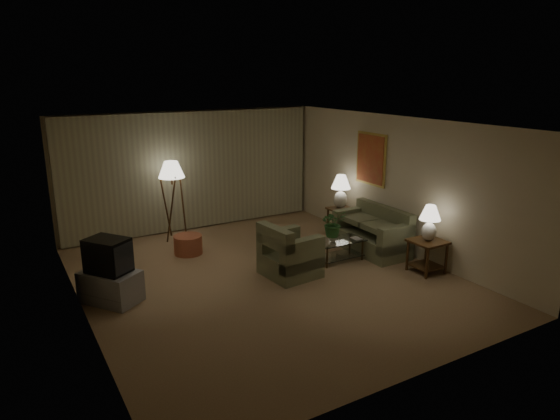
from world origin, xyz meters
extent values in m
plane|color=#9F8358|center=(0.00, 0.00, 0.00)|extent=(7.00, 7.00, 0.00)
cube|color=beige|center=(0.00, 3.50, 1.35)|extent=(6.00, 0.04, 2.70)
cube|color=beige|center=(-3.00, 0.00, 1.35)|extent=(0.04, 7.00, 2.70)
cube|color=beige|center=(3.00, 0.00, 1.35)|extent=(0.04, 7.00, 2.70)
cube|color=white|center=(0.00, 0.00, 2.70)|extent=(6.00, 7.00, 0.04)
cube|color=#A8A882|center=(0.00, 3.42, 1.35)|extent=(5.85, 0.12, 2.65)
cube|color=gold|center=(2.98, 0.80, 1.75)|extent=(0.03, 0.90, 1.10)
cube|color=#B13520|center=(2.95, 0.80, 1.75)|extent=(0.02, 0.80, 1.00)
cube|color=#6A714F|center=(2.50, 0.13, 0.19)|extent=(1.63, 0.85, 0.38)
cube|color=#6A714F|center=(0.44, -0.10, 0.20)|extent=(1.05, 1.01, 0.40)
cube|color=#3A2110|center=(2.65, -1.22, 0.58)|extent=(0.58, 0.58, 0.04)
cube|color=#3A2110|center=(2.65, -1.22, 0.12)|extent=(0.49, 0.49, 0.02)
cylinder|color=#3A2110|center=(2.41, -1.46, 0.28)|extent=(0.05, 0.05, 0.56)
cylinder|color=#3A2110|center=(2.41, -0.98, 0.28)|extent=(0.05, 0.05, 0.56)
cylinder|color=#3A2110|center=(2.89, -1.46, 0.28)|extent=(0.05, 0.05, 0.56)
cylinder|color=#3A2110|center=(2.89, -0.98, 0.28)|extent=(0.05, 0.05, 0.56)
cube|color=#3A2110|center=(2.65, 1.38, 0.58)|extent=(0.51, 0.43, 0.04)
cube|color=#3A2110|center=(2.65, 1.38, 0.12)|extent=(0.44, 0.37, 0.02)
cylinder|color=#3A2110|center=(2.44, 1.21, 0.28)|extent=(0.05, 0.05, 0.56)
cylinder|color=#3A2110|center=(2.44, 1.54, 0.28)|extent=(0.05, 0.05, 0.56)
cylinder|color=#3A2110|center=(2.86, 1.21, 0.28)|extent=(0.05, 0.05, 0.56)
cylinder|color=#3A2110|center=(2.86, 1.54, 0.28)|extent=(0.05, 0.05, 0.56)
ellipsoid|color=white|center=(2.65, -1.22, 0.77)|extent=(0.27, 0.27, 0.33)
cylinder|color=white|center=(2.65, -1.22, 0.97)|extent=(0.03, 0.03, 0.08)
cone|color=beige|center=(2.65, -1.22, 1.12)|extent=(0.38, 0.38, 0.27)
ellipsoid|color=white|center=(2.65, 1.38, 0.79)|extent=(0.30, 0.30, 0.38)
cylinder|color=white|center=(2.65, 1.38, 1.02)|extent=(0.03, 0.03, 0.09)
cone|color=beige|center=(2.65, 1.38, 1.19)|extent=(0.43, 0.43, 0.30)
cube|color=silver|center=(1.62, 0.03, 0.41)|extent=(0.97, 0.53, 0.02)
cube|color=silver|center=(1.62, 0.03, 0.10)|extent=(0.90, 0.46, 0.01)
cylinder|color=#3D2F18|center=(1.20, -0.17, 0.20)|extent=(0.04, 0.04, 0.40)
cylinder|color=#3D2F18|center=(1.20, 0.22, 0.20)|extent=(0.04, 0.04, 0.40)
cylinder|color=#3D2F18|center=(2.03, -0.17, 0.20)|extent=(0.04, 0.04, 0.40)
cylinder|color=#3D2F18|center=(2.03, 0.22, 0.20)|extent=(0.04, 0.04, 0.40)
cube|color=#969799|center=(-2.55, 0.42, 0.25)|extent=(1.42, 1.40, 0.50)
cube|color=black|center=(-2.55, 0.42, 0.77)|extent=(1.06, 1.05, 0.54)
cylinder|color=#3A2110|center=(-0.67, 2.89, 1.34)|extent=(0.04, 0.04, 0.25)
cone|color=beige|center=(-0.67, 2.89, 1.54)|extent=(0.55, 0.55, 0.35)
cylinder|color=#9F5935|center=(-0.74, 1.86, 0.19)|extent=(0.72, 0.72, 0.37)
imported|color=white|center=(1.47, 0.03, 0.49)|extent=(0.16, 0.16, 0.14)
imported|color=#306C30|center=(1.47, 0.03, 0.82)|extent=(0.58, 0.54, 0.53)
imported|color=olive|center=(1.87, -0.07, 0.42)|extent=(0.17, 0.22, 0.02)
camera|label=1|loc=(-3.90, -7.18, 3.50)|focal=32.00mm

